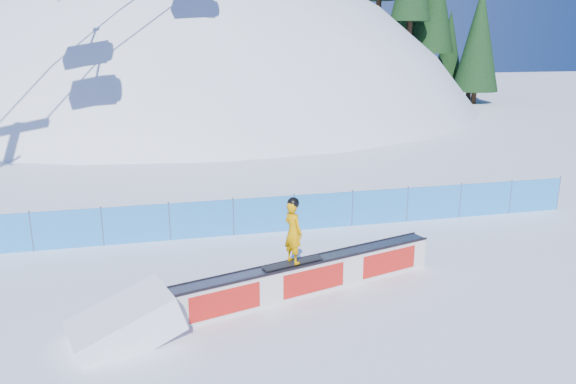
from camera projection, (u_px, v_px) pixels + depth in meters
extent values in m
plane|color=white|center=(299.00, 291.00, 14.05)|extent=(160.00, 160.00, 0.00)
sphere|color=white|center=(197.00, 278.00, 58.21)|extent=(64.00, 64.00, 64.00)
cylinder|color=black|center=(375.00, 3.00, 52.32)|extent=(0.50, 0.50, 1.40)
cylinder|color=black|center=(399.00, 25.00, 54.09)|extent=(0.50, 0.50, 1.40)
cylinder|color=black|center=(388.00, 34.00, 58.75)|extent=(0.50, 0.50, 1.40)
cylinder|color=black|center=(421.00, 50.00, 55.47)|extent=(0.50, 0.50, 1.40)
cylinder|color=black|center=(431.00, 57.00, 54.55)|extent=(0.50, 0.50, 1.40)
cylinder|color=black|center=(456.00, 82.00, 52.79)|extent=(0.50, 0.50, 1.40)
cone|color=black|center=(460.00, 40.00, 51.78)|extent=(2.80, 2.80, 6.36)
cylinder|color=black|center=(454.00, 94.00, 56.86)|extent=(0.50, 0.50, 1.40)
cone|color=black|center=(457.00, 57.00, 55.88)|extent=(2.74, 2.74, 6.23)
cylinder|color=black|center=(464.00, 89.00, 62.47)|extent=(0.50, 0.50, 1.40)
cone|color=black|center=(468.00, 43.00, 61.14)|extent=(3.87, 3.87, 8.79)
cube|color=blue|center=(264.00, 215.00, 18.11)|extent=(22.00, 0.03, 1.20)
cylinder|color=#3F4B71|center=(31.00, 230.00, 16.52)|extent=(0.05, 0.05, 1.30)
cylinder|color=#3F4B71|center=(102.00, 225.00, 16.97)|extent=(0.05, 0.05, 1.30)
cylinder|color=#3F4B71|center=(169.00, 220.00, 17.42)|extent=(0.05, 0.05, 1.30)
cylinder|color=#3F4B71|center=(233.00, 216.00, 17.87)|extent=(0.05, 0.05, 1.30)
cylinder|color=#3F4B71|center=(294.00, 212.00, 18.32)|extent=(0.05, 0.05, 1.30)
cylinder|color=#3F4B71|center=(352.00, 207.00, 18.76)|extent=(0.05, 0.05, 1.30)
cylinder|color=#3F4B71|center=(407.00, 203.00, 19.21)|extent=(0.05, 0.05, 1.30)
cylinder|color=#3F4B71|center=(460.00, 200.00, 19.66)|extent=(0.05, 0.05, 1.30)
cylinder|color=#3F4B71|center=(510.00, 196.00, 20.11)|extent=(0.05, 0.05, 1.30)
cylinder|color=#3F4B71|center=(558.00, 193.00, 20.56)|extent=(0.05, 0.05, 1.30)
cube|color=silver|center=(309.00, 277.00, 13.89)|extent=(7.09, 2.49, 0.82)
cube|color=gray|center=(309.00, 261.00, 13.78)|extent=(7.03, 2.49, 0.04)
cube|color=black|center=(315.00, 264.00, 13.58)|extent=(6.97, 2.08, 0.05)
cube|color=black|center=(304.00, 257.00, 13.98)|extent=(6.97, 2.08, 0.05)
cube|color=red|center=(314.00, 280.00, 13.70)|extent=(6.62, 1.97, 0.61)
cube|color=red|center=(304.00, 274.00, 14.09)|extent=(6.62, 1.97, 0.61)
cube|color=black|center=(293.00, 263.00, 13.54)|extent=(1.61, 0.73, 0.03)
imported|color=#D08D00|center=(293.00, 232.00, 13.34)|extent=(0.58, 0.67, 1.54)
sphere|color=black|center=(293.00, 203.00, 13.14)|extent=(0.29, 0.29, 0.29)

